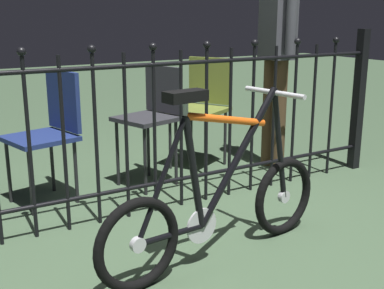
{
  "coord_description": "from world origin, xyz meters",
  "views": [
    {
      "loc": [
        -1.3,
        -1.98,
        1.22
      ],
      "look_at": [
        0.01,
        0.21,
        0.55
      ],
      "focal_mm": 46.96,
      "sensor_mm": 36.0,
      "label": 1
    }
  ],
  "objects_px": {
    "chair_olive": "(203,101)",
    "chair_charcoal": "(153,111)",
    "bicycle": "(219,203)",
    "person_visitor": "(277,35)",
    "chair_navy": "(50,125)"
  },
  "relations": [
    {
      "from": "bicycle",
      "to": "chair_olive",
      "type": "relative_size",
      "value": 1.61
    },
    {
      "from": "bicycle",
      "to": "chair_navy",
      "type": "bearing_deg",
      "value": 110.55
    },
    {
      "from": "bicycle",
      "to": "chair_charcoal",
      "type": "distance_m",
      "value": 1.29
    },
    {
      "from": "chair_olive",
      "to": "person_visitor",
      "type": "distance_m",
      "value": 0.77
    },
    {
      "from": "chair_olive",
      "to": "chair_charcoal",
      "type": "bearing_deg",
      "value": -158.88
    },
    {
      "from": "bicycle",
      "to": "chair_charcoal",
      "type": "xyz_separation_m",
      "value": [
        0.26,
        1.24,
        0.24
      ]
    },
    {
      "from": "chair_olive",
      "to": "chair_navy",
      "type": "distance_m",
      "value": 1.3
    },
    {
      "from": "chair_charcoal",
      "to": "person_visitor",
      "type": "height_order",
      "value": "person_visitor"
    },
    {
      "from": "bicycle",
      "to": "person_visitor",
      "type": "relative_size",
      "value": 0.81
    },
    {
      "from": "chair_olive",
      "to": "person_visitor",
      "type": "xyz_separation_m",
      "value": [
        0.44,
        -0.36,
        0.52
      ]
    },
    {
      "from": "chair_navy",
      "to": "person_visitor",
      "type": "bearing_deg",
      "value": -5.73
    },
    {
      "from": "chair_olive",
      "to": "person_visitor",
      "type": "relative_size",
      "value": 0.5
    },
    {
      "from": "chair_navy",
      "to": "chair_olive",
      "type": "bearing_deg",
      "value": 8.09
    },
    {
      "from": "chair_charcoal",
      "to": "person_visitor",
      "type": "relative_size",
      "value": 0.49
    },
    {
      "from": "bicycle",
      "to": "chair_olive",
      "type": "distance_m",
      "value": 1.68
    }
  ]
}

